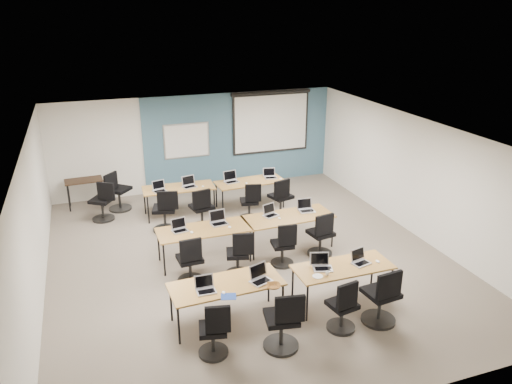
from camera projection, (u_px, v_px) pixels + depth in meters
name	position (u px, v px, depth m)	size (l,w,h in m)	color
floor	(248.00, 257.00, 10.54)	(8.00, 9.00, 0.02)	#6B6354
ceiling	(247.00, 132.00, 9.59)	(8.00, 9.00, 0.02)	white
wall_back	(197.00, 143.00, 14.03)	(8.00, 0.04, 2.70)	beige
wall_front	(364.00, 324.00, 6.10)	(8.00, 0.04, 2.70)	beige
wall_left	(33.00, 225.00, 8.82)	(0.04, 9.00, 2.70)	beige
wall_right	(414.00, 176.00, 11.31)	(0.04, 9.00, 2.70)	beige
blue_accent_panel	(239.00, 139.00, 14.39)	(5.50, 0.04, 2.70)	#3D5977
whiteboard	(187.00, 141.00, 13.84)	(1.28, 0.03, 0.98)	silver
projector_screen	(271.00, 119.00, 14.44)	(2.40, 0.10, 1.82)	black
training_table_front_left	(226.00, 286.00, 8.17)	(1.86, 0.78, 0.73)	#9B6A37
training_table_front_right	(343.00, 269.00, 8.71)	(1.75, 0.73, 0.73)	brown
training_table_mid_left	(204.00, 231.00, 10.14)	(1.89, 0.79, 0.73)	olive
training_table_mid_right	(288.00, 218.00, 10.76)	(1.94, 0.81, 0.73)	#9F693B
training_table_back_left	(179.00, 189.00, 12.44)	(1.77, 0.74, 0.73)	#A97042
training_table_back_right	(250.00, 183.00, 12.87)	(1.77, 0.74, 0.73)	brown
laptop_0	(205.00, 287.00, 7.93)	(0.31, 0.26, 0.24)	#A9A9B2
mouse_0	(224.00, 293.00, 7.88)	(0.06, 0.09, 0.03)	white
task_chair_0	(214.00, 334.00, 7.46)	(0.46, 0.46, 0.95)	black
laptop_1	(260.00, 277.00, 8.22)	(0.34, 0.29, 0.26)	#A1A1AC
mouse_1	(274.00, 284.00, 8.13)	(0.05, 0.09, 0.03)	white
task_chair_1	(283.00, 325.00, 7.59)	(0.56, 0.56, 1.04)	black
laptop_2	(321.00, 265.00, 8.61)	(0.33, 0.28, 0.25)	silver
mouse_2	(331.00, 270.00, 8.53)	(0.06, 0.09, 0.03)	white
task_chair_2	(343.00, 310.00, 8.04)	(0.47, 0.47, 0.96)	black
laptop_3	(360.00, 260.00, 8.79)	(0.31, 0.26, 0.24)	#A0A0AD
mouse_3	(378.00, 261.00, 8.83)	(0.07, 0.11, 0.04)	white
task_chair_3	(382.00, 300.00, 8.22)	(0.58, 0.58, 1.05)	black
laptop_4	(179.00, 228.00, 10.04)	(0.31, 0.26, 0.24)	#B2B2B2
mouse_4	(192.00, 232.00, 9.95)	(0.07, 0.11, 0.04)	white
task_chair_4	(190.00, 264.00, 9.43)	(0.51, 0.51, 0.99)	black
laptop_5	(219.00, 220.00, 10.36)	(0.35, 0.30, 0.26)	#A7A6AC
mouse_5	(230.00, 227.00, 10.18)	(0.06, 0.10, 0.04)	white
task_chair_5	(239.00, 258.00, 9.68)	(0.49, 0.48, 0.97)	black
laptop_6	(270.00, 213.00, 10.76)	(0.31, 0.27, 0.24)	#B0B0B0
mouse_6	(279.00, 218.00, 10.61)	(0.06, 0.09, 0.03)	white
task_chair_6	(284.00, 248.00, 10.07)	(0.47, 0.47, 0.96)	black
laptop_7	(306.00, 208.00, 11.00)	(0.34, 0.29, 0.26)	silver
mouse_7	(314.00, 212.00, 10.93)	(0.06, 0.10, 0.04)	white
task_chair_7	(321.00, 238.00, 10.46)	(0.53, 0.53, 1.01)	black
laptop_8	(159.00, 188.00, 12.17)	(0.32, 0.27, 0.24)	silver
mouse_8	(168.00, 192.00, 12.11)	(0.05, 0.09, 0.03)	white
task_chair_8	(165.00, 214.00, 11.59)	(0.59, 0.58, 1.05)	black
laptop_9	(189.00, 184.00, 12.45)	(0.34, 0.29, 0.26)	silver
mouse_9	(203.00, 186.00, 12.45)	(0.06, 0.09, 0.03)	white
task_chair_9	(202.00, 212.00, 11.74)	(0.55, 0.55, 1.03)	black
laptop_10	(231.00, 179.00, 12.79)	(0.36, 0.31, 0.27)	#BDBCC2
mouse_10	(246.00, 183.00, 12.67)	(0.06, 0.09, 0.03)	white
task_chair_10	(250.00, 205.00, 12.24)	(0.48, 0.48, 0.96)	black
laptop_11	(270.00, 175.00, 13.09)	(0.32, 0.27, 0.25)	#B5B6BE
mouse_11	(281.00, 179.00, 12.98)	(0.06, 0.10, 0.03)	white
task_chair_11	(281.00, 201.00, 12.38)	(0.57, 0.56, 1.03)	black
blue_mousepad	(229.00, 296.00, 7.79)	(0.24, 0.20, 0.01)	navy
snack_bowl	(274.00, 286.00, 8.02)	(0.25, 0.25, 0.06)	brown
snack_plate	(318.00, 276.00, 8.36)	(0.18, 0.18, 0.01)	white
coffee_cup	(327.00, 274.00, 8.38)	(0.06, 0.06, 0.05)	silver
utility_table	(84.00, 183.00, 12.92)	(0.94, 0.52, 0.75)	#342514
spare_chair_a	(117.00, 194.00, 12.78)	(0.70, 0.58, 1.05)	black
spare_chair_b	(103.00, 204.00, 12.19)	(0.61, 0.54, 1.02)	black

